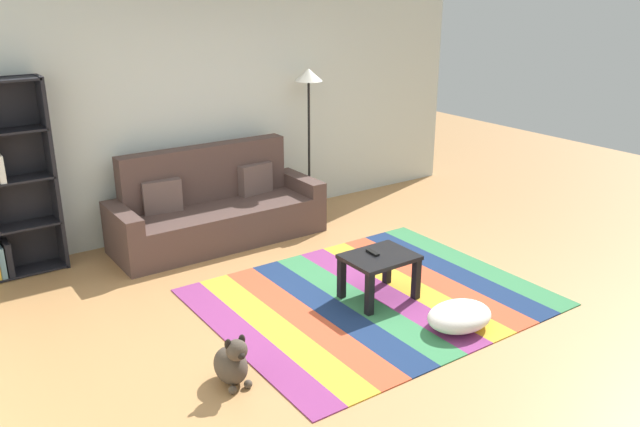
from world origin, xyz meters
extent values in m
plane|color=#B27F4C|center=(0.00, 0.00, 0.00)|extent=(14.00, 14.00, 0.00)
cube|color=silver|center=(0.00, 2.55, 1.35)|extent=(6.80, 0.10, 2.70)
cube|color=#843370|center=(-1.07, -0.03, 0.01)|extent=(0.28, 2.31, 0.01)
cube|color=gold|center=(-0.79, -0.03, 0.01)|extent=(0.28, 2.31, 0.01)
cube|color=#C64C2D|center=(-0.51, -0.03, 0.01)|extent=(0.28, 2.31, 0.01)
cube|color=navy|center=(-0.23, -0.03, 0.01)|extent=(0.28, 2.31, 0.01)
cube|color=#387F4C|center=(0.06, -0.03, 0.01)|extent=(0.28, 2.31, 0.01)
cube|color=#843370|center=(0.34, -0.03, 0.01)|extent=(0.28, 2.31, 0.01)
cube|color=gold|center=(0.62, -0.03, 0.01)|extent=(0.28, 2.31, 0.01)
cube|color=#C64C2D|center=(0.90, -0.03, 0.01)|extent=(0.28, 2.31, 0.01)
cube|color=navy|center=(1.19, -0.03, 0.01)|extent=(0.28, 2.31, 0.01)
cube|color=#387F4C|center=(1.47, -0.03, 0.01)|extent=(0.28, 2.31, 0.01)
cube|color=#4C3833|center=(-0.30, 1.95, 0.20)|extent=(1.90, 0.80, 0.40)
cube|color=#4C3833|center=(-0.30, 2.25, 0.70)|extent=(1.90, 0.20, 0.60)
cube|color=#4C3833|center=(-1.34, 1.95, 0.28)|extent=(0.18, 0.80, 0.56)
cube|color=#4C3833|center=(0.74, 1.95, 0.28)|extent=(0.18, 0.80, 0.56)
cube|color=brown|center=(-0.85, 2.13, 0.56)|extent=(0.42, 0.19, 0.36)
cube|color=brown|center=(0.25, 2.13, 0.56)|extent=(0.42, 0.19, 0.36)
cube|color=black|center=(-1.84, 2.30, 0.93)|extent=(0.04, 0.28, 1.86)
cube|color=black|center=(-2.27, 2.43, 0.93)|extent=(0.90, 0.01, 1.86)
cube|color=black|center=(-2.27, 2.30, 0.02)|extent=(0.86, 0.28, 0.02)
cube|color=black|center=(-2.27, 2.30, 0.47)|extent=(0.86, 0.28, 0.02)
cube|color=black|center=(-2.27, 2.30, 0.93)|extent=(0.86, 0.28, 0.02)
cube|color=#668C99|center=(-2.41, 2.30, 0.18)|extent=(0.05, 0.25, 0.30)
cube|color=black|center=(-2.35, 2.28, 0.19)|extent=(0.05, 0.23, 0.33)
cube|color=black|center=(0.24, -0.08, 0.40)|extent=(0.61, 0.47, 0.04)
cube|color=black|center=(-0.02, -0.27, 0.20)|extent=(0.06, 0.06, 0.37)
cube|color=black|center=(0.50, -0.27, 0.20)|extent=(0.06, 0.06, 0.37)
cube|color=black|center=(-0.02, 0.12, 0.20)|extent=(0.06, 0.06, 0.37)
cube|color=black|center=(0.50, 0.12, 0.20)|extent=(0.06, 0.06, 0.37)
ellipsoid|color=white|center=(0.44, -0.86, 0.11)|extent=(0.58, 0.43, 0.20)
ellipsoid|color=#473D33|center=(-1.42, -0.47, 0.13)|extent=(0.22, 0.30, 0.26)
sphere|color=#473D33|center=(-1.42, -0.58, 0.30)|extent=(0.15, 0.15, 0.15)
ellipsoid|color=black|center=(-1.42, -0.64, 0.29)|extent=(0.06, 0.07, 0.05)
ellipsoid|color=black|center=(-1.48, -0.56, 0.36)|extent=(0.05, 0.04, 0.08)
ellipsoid|color=black|center=(-1.37, -0.56, 0.36)|extent=(0.05, 0.04, 0.08)
sphere|color=#473D33|center=(-1.48, -0.61, 0.03)|extent=(0.06, 0.06, 0.06)
sphere|color=#473D33|center=(-1.36, -0.61, 0.03)|extent=(0.06, 0.06, 0.06)
cylinder|color=black|center=(1.04, 2.21, 0.01)|extent=(0.26, 0.26, 0.02)
cylinder|color=black|center=(1.04, 2.21, 0.80)|extent=(0.03, 0.03, 1.56)
cone|color=white|center=(1.04, 2.21, 1.66)|extent=(0.32, 0.32, 0.14)
cube|color=black|center=(0.22, -0.01, 0.43)|extent=(0.06, 0.15, 0.02)
camera|label=1|loc=(-3.14, -4.04, 2.64)|focal=36.51mm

